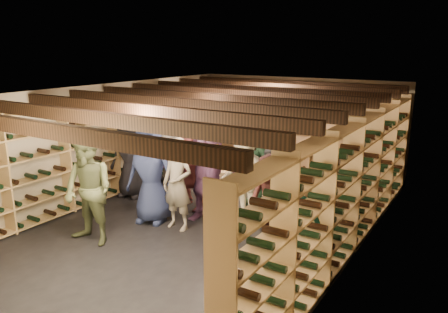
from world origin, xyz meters
TOP-DOWN VIEW (x-y plane):
  - ground at (0.00, 0.00)m, footprint 8.00×8.00m
  - walls at (0.00, 0.00)m, footprint 5.52×8.02m
  - ceiling at (0.00, 0.00)m, footprint 5.50×8.00m
  - ceiling_joists at (0.00, 0.00)m, footprint 5.40×7.12m
  - wine_rack_left at (-2.57, 0.00)m, footprint 0.32×7.50m
  - wine_rack_right at (2.57, 0.00)m, footprint 0.32×7.50m
  - wine_rack_back at (0.00, 3.83)m, footprint 4.70×0.30m
  - crate_stack_left at (-0.52, 1.30)m, footprint 0.59×0.51m
  - crate_stack_right at (0.99, 1.81)m, footprint 0.53×0.39m
  - crate_loose at (0.86, 2.61)m, footprint 0.59×0.49m
  - person_0 at (-2.15, 0.06)m, footprint 0.98×0.70m
  - person_1 at (-1.18, -0.35)m, footprint 0.77×0.59m
  - person_2 at (-1.06, -2.02)m, footprint 0.89×0.69m
  - person_3 at (0.63, 0.09)m, footprint 1.29×0.91m
  - person_4 at (2.18, -1.26)m, footprint 0.89×0.40m
  - person_5 at (-0.66, 0.20)m, footprint 1.72×0.92m
  - person_6 at (-0.84, -0.78)m, footprint 1.02×0.79m
  - person_7 at (-0.22, -0.78)m, footprint 0.61×0.40m
  - person_8 at (1.55, -0.73)m, footprint 0.92×0.81m
  - person_9 at (-1.22, 0.20)m, footprint 1.04×0.65m
  - person_10 at (0.35, 0.96)m, footprint 1.08×0.72m
  - person_11 at (-0.01, -0.16)m, footprint 1.84×1.04m
  - person_12 at (1.17, 0.20)m, footprint 0.78×0.55m

SIDE VIEW (x-z plane):
  - ground at x=0.00m, z-range 0.00..0.00m
  - crate_loose at x=0.86m, z-range 0.00..0.17m
  - crate_stack_left at x=-0.52m, z-range 0.00..0.51m
  - crate_stack_right at x=0.99m, z-range 0.00..0.51m
  - person_4 at x=2.18m, z-range 0.00..1.50m
  - person_12 at x=1.17m, z-range 0.00..1.52m
  - person_9 at x=-1.22m, z-range 0.00..1.56m
  - person_8 at x=1.55m, z-range 0.00..1.57m
  - person_7 at x=-0.22m, z-range 0.00..1.65m
  - person_10 at x=0.35m, z-range 0.00..1.71m
  - person_5 at x=-0.66m, z-range 0.00..1.77m
  - person_2 at x=-1.06m, z-range 0.00..1.82m
  - person_3 at x=0.63m, z-range 0.00..1.82m
  - person_6 at x=-0.84m, z-range 0.00..1.86m
  - person_0 at x=-2.15m, z-range 0.00..1.87m
  - person_11 at x=-0.01m, z-range 0.00..1.89m
  - person_1 at x=-1.18m, z-range 0.00..1.91m
  - wine_rack_back at x=0.00m, z-range 0.00..2.15m
  - wine_rack_left at x=-2.57m, z-range 0.00..2.15m
  - wine_rack_right at x=2.57m, z-range 0.00..2.15m
  - walls at x=0.00m, z-range 0.00..2.40m
  - ceiling_joists at x=0.00m, z-range 2.17..2.35m
  - ceiling at x=0.00m, z-range 2.40..2.40m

